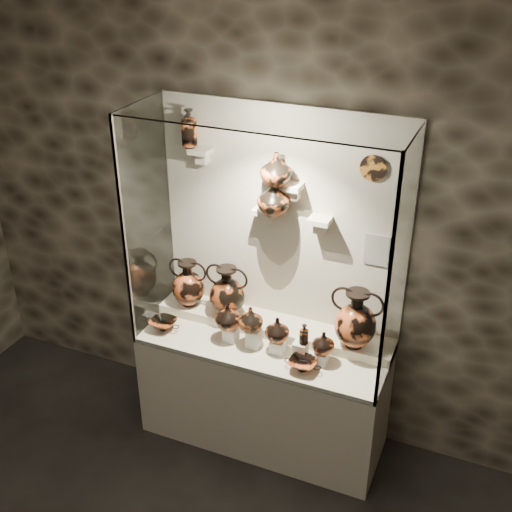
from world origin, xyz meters
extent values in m
cube|color=#2B241B|center=(0.00, 2.50, 1.60)|extent=(5.00, 0.02, 3.20)
cube|color=beige|center=(0.00, 2.18, 0.40)|extent=(1.70, 0.60, 0.80)
cube|color=beige|center=(0.00, 2.18, 0.82)|extent=(1.68, 0.58, 0.03)
cube|color=beige|center=(0.00, 2.35, 0.85)|extent=(1.70, 0.25, 0.10)
cube|color=beige|center=(0.00, 2.50, 1.60)|extent=(1.70, 0.03, 1.60)
cube|color=white|center=(0.00, 1.88, 1.60)|extent=(1.70, 0.01, 1.60)
cube|color=white|center=(-0.85, 2.18, 1.60)|extent=(0.01, 0.60, 1.60)
cube|color=white|center=(0.85, 2.18, 1.60)|extent=(0.01, 0.60, 1.60)
cube|color=white|center=(0.00, 2.18, 2.40)|extent=(1.70, 0.60, 0.01)
cube|color=gray|center=(-0.84, 1.89, 1.60)|extent=(0.02, 0.02, 1.60)
cube|color=gray|center=(0.84, 1.89, 1.60)|extent=(0.02, 0.02, 1.60)
cube|color=silver|center=(-0.22, 2.13, 0.88)|extent=(0.09, 0.09, 0.10)
cube|color=silver|center=(-0.05, 2.13, 0.90)|extent=(0.09, 0.09, 0.13)
cube|color=silver|center=(0.12, 2.13, 0.88)|extent=(0.09, 0.09, 0.09)
cube|color=silver|center=(0.28, 2.13, 0.89)|extent=(0.09, 0.09, 0.12)
cube|color=silver|center=(0.42, 2.13, 0.87)|extent=(0.09, 0.09, 0.08)
cube|color=beige|center=(-0.55, 2.42, 2.05)|extent=(0.14, 0.12, 0.04)
cube|color=beige|center=(-0.10, 2.42, 1.70)|extent=(0.14, 0.12, 0.04)
cube|color=beige|center=(0.10, 2.42, 1.90)|extent=(0.10, 0.12, 0.04)
cube|color=beige|center=(0.28, 2.42, 1.70)|extent=(0.14, 0.12, 0.04)
imported|color=#C55325|center=(-0.24, 2.13, 1.02)|extent=(0.22, 0.22, 0.19)
imported|color=#933D1A|center=(-0.07, 2.12, 1.05)|extent=(0.19, 0.19, 0.17)
imported|color=#C55325|center=(0.11, 2.13, 1.00)|extent=(0.19, 0.19, 0.17)
imported|color=#C55325|center=(0.43, 2.14, 0.99)|extent=(0.19, 0.19, 0.15)
imported|color=#933D1A|center=(-0.01, 2.36, 1.83)|extent=(0.27, 0.27, 0.22)
imported|color=#933D1A|center=(0.00, 2.37, 2.02)|extent=(0.24, 0.24, 0.21)
cylinder|color=#BF6C25|center=(0.58, 2.47, 2.08)|extent=(0.16, 0.02, 0.16)
cube|color=beige|center=(0.65, 2.47, 1.54)|extent=(0.16, 0.01, 0.21)
camera|label=1|loc=(1.34, -1.12, 3.41)|focal=45.00mm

